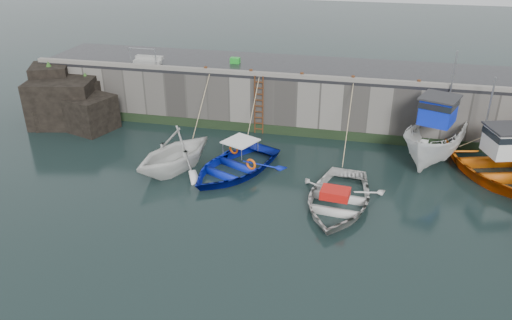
% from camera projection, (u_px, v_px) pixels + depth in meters
% --- Properties ---
extents(ground, '(120.00, 120.00, 0.00)m').
position_uv_depth(ground, '(253.00, 240.00, 18.18)').
color(ground, black).
rests_on(ground, ground).
extents(quay_back, '(30.00, 5.00, 3.00)m').
position_uv_depth(quay_back, '(303.00, 95.00, 28.49)').
color(quay_back, slate).
rests_on(quay_back, ground).
extents(road_back, '(30.00, 5.00, 0.16)m').
position_uv_depth(road_back, '(304.00, 68.00, 27.80)').
color(road_back, black).
rests_on(road_back, quay_back).
extents(kerb_back, '(30.00, 0.30, 0.20)m').
position_uv_depth(kerb_back, '(298.00, 76.00, 25.66)').
color(kerb_back, slate).
rests_on(kerb_back, road_back).
extents(algae_back, '(30.00, 0.08, 0.50)m').
position_uv_depth(algae_back, '(295.00, 132.00, 26.81)').
color(algae_back, black).
rests_on(algae_back, ground).
extents(rock_outcrop, '(5.85, 4.24, 3.41)m').
position_uv_depth(rock_outcrop, '(68.00, 101.00, 28.21)').
color(rock_outcrop, black).
rests_on(rock_outcrop, ground).
extents(ladder, '(0.51, 0.08, 3.20)m').
position_uv_depth(ladder, '(259.00, 105.00, 26.58)').
color(ladder, '#3F1E0F').
rests_on(ladder, ground).
extents(boat_near_white, '(5.38, 5.68, 2.36)m').
position_uv_depth(boat_near_white, '(175.00, 169.00, 23.33)').
color(boat_near_white, silver).
rests_on(boat_near_white, ground).
extents(boat_near_white_rope, '(0.04, 3.77, 3.10)m').
position_uv_depth(boat_near_white_rope, '(202.00, 137.00, 26.72)').
color(boat_near_white_rope, tan).
rests_on(boat_near_white_rope, ground).
extents(boat_near_blue, '(5.59, 6.32, 1.08)m').
position_uv_depth(boat_near_blue, '(234.00, 171.00, 23.13)').
color(boat_near_blue, '#0B1DAA').
rests_on(boat_near_blue, ground).
extents(boat_near_blue_rope, '(0.04, 3.50, 3.10)m').
position_uv_depth(boat_near_blue_rope, '(252.00, 141.00, 26.35)').
color(boat_near_blue_rope, tan).
rests_on(boat_near_blue_rope, ground).
extents(boat_near_navy, '(4.27, 5.62, 1.09)m').
position_uv_depth(boat_near_navy, '(337.00, 205.00, 20.43)').
color(boat_near_navy, silver).
rests_on(boat_near_navy, ground).
extents(boat_near_navy_rope, '(0.04, 5.02, 3.10)m').
position_uv_depth(boat_near_navy_rope, '(345.00, 157.00, 24.51)').
color(boat_near_navy_rope, tan).
rests_on(boat_near_navy_rope, ground).
extents(boat_far_white, '(4.39, 6.57, 5.37)m').
position_uv_depth(boat_far_white, '(436.00, 139.00, 24.00)').
color(boat_far_white, white).
rests_on(boat_far_white, ground).
extents(boat_far_orange, '(6.99, 8.35, 4.49)m').
position_uv_depth(boat_far_orange, '(493.00, 162.00, 22.93)').
color(boat_far_orange, '#D65B0B').
rests_on(boat_far_orange, ground).
extents(fish_crate, '(0.53, 0.36, 0.32)m').
position_uv_depth(fish_crate, '(235.00, 60.00, 28.29)').
color(fish_crate, green).
rests_on(fish_crate, road_back).
extents(railing, '(1.60, 1.05, 1.00)m').
position_uv_depth(railing, '(148.00, 59.00, 28.33)').
color(railing, '#A5A8AD').
rests_on(railing, road_back).
extents(bollard_a, '(0.18, 0.18, 0.28)m').
position_uv_depth(bollard_a, '(206.00, 69.00, 26.73)').
color(bollard_a, '#3F1E0F').
rests_on(bollard_a, road_back).
extents(bollard_b, '(0.18, 0.18, 0.28)m').
position_uv_depth(bollard_b, '(251.00, 72.00, 26.23)').
color(bollard_b, '#3F1E0F').
rests_on(bollard_b, road_back).
extents(bollard_c, '(0.18, 0.18, 0.28)m').
position_uv_depth(bollard_c, '(302.00, 75.00, 25.69)').
color(bollard_c, '#3F1E0F').
rests_on(bollard_c, road_back).
extents(bollard_d, '(0.18, 0.18, 0.28)m').
position_uv_depth(bollard_d, '(353.00, 78.00, 25.17)').
color(bollard_d, '#3F1E0F').
rests_on(bollard_d, road_back).
extents(bollard_e, '(0.18, 0.18, 0.28)m').
position_uv_depth(bollard_e, '(419.00, 83.00, 24.53)').
color(bollard_e, '#3F1E0F').
rests_on(bollard_e, road_back).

